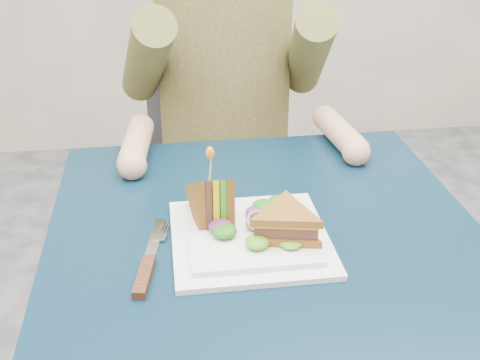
{
  "coord_description": "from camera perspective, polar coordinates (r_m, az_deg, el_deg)",
  "views": [
    {
      "loc": [
        -0.16,
        -0.88,
        1.29
      ],
      "look_at": [
        -0.04,
        0.01,
        0.82
      ],
      "focal_mm": 45.0,
      "sensor_mm": 36.0,
      "label": 1
    }
  ],
  "objects": [
    {
      "name": "onion_ring",
      "position": [
        1.0,
        1.77,
        -3.88
      ],
      "size": [
        0.04,
        0.04,
        0.02
      ],
      "primitive_type": "torus",
      "rotation": [
        0.44,
        0.0,
        0.0
      ],
      "color": "#9E4C7A",
      "rests_on": "plate"
    },
    {
      "name": "diner",
      "position": [
        1.53,
        -1.43,
        13.53
      ],
      "size": [
        0.54,
        0.59,
        0.74
      ],
      "color": "brown",
      "rests_on": "chair"
    },
    {
      "name": "plate",
      "position": [
        1.01,
        0.95,
        -5.35
      ],
      "size": [
        0.26,
        0.26,
        0.02
      ],
      "color": "white",
      "rests_on": "table"
    },
    {
      "name": "toothpick",
      "position": [
        0.99,
        -2.82,
        1.12
      ],
      "size": [
        0.01,
        0.01,
        0.06
      ],
      "primitive_type": "cylinder",
      "rotation": [
        0.14,
        0.07,
        0.0
      ],
      "color": "tan",
      "rests_on": "sandwich_upright"
    },
    {
      "name": "toothpick_frill",
      "position": [
        0.98,
        -2.86,
        2.58
      ],
      "size": [
        0.01,
        0.01,
        0.02
      ],
      "primitive_type": "ellipsoid",
      "color": "orange",
      "rests_on": "sandwich_upright"
    },
    {
      "name": "chair",
      "position": [
        1.76,
        -1.7,
        2.57
      ],
      "size": [
        0.42,
        0.4,
        0.93
      ],
      "color": "#47474C",
      "rests_on": "ground"
    },
    {
      "name": "table",
      "position": [
        1.1,
        2.29,
        -7.88
      ],
      "size": [
        0.75,
        0.75,
        0.73
      ],
      "color": "black",
      "rests_on": "ground"
    },
    {
      "name": "knife",
      "position": [
        0.95,
        -8.88,
        -8.35
      ],
      "size": [
        0.05,
        0.22,
        0.02
      ],
      "color": "silver",
      "rests_on": "table"
    },
    {
      "name": "sandwich_flat",
      "position": [
        0.98,
        4.38,
        -4.12
      ],
      "size": [
        0.16,
        0.16,
        0.05
      ],
      "color": "brown",
      "rests_on": "plate"
    },
    {
      "name": "lettuce_spill",
      "position": [
        1.01,
        1.16,
        -4.02
      ],
      "size": [
        0.15,
        0.13,
        0.02
      ],
      "primitive_type": null,
      "color": "#337A14",
      "rests_on": "plate"
    },
    {
      "name": "fork",
      "position": [
        0.99,
        -8.34,
        -7.02
      ],
      "size": [
        0.06,
        0.18,
        0.01
      ],
      "color": "silver",
      "rests_on": "table"
    },
    {
      "name": "sandwich_upright",
      "position": [
        1.02,
        -2.74,
        -2.1
      ],
      "size": [
        0.08,
        0.14,
        0.14
      ],
      "color": "brown",
      "rests_on": "plate"
    }
  ]
}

